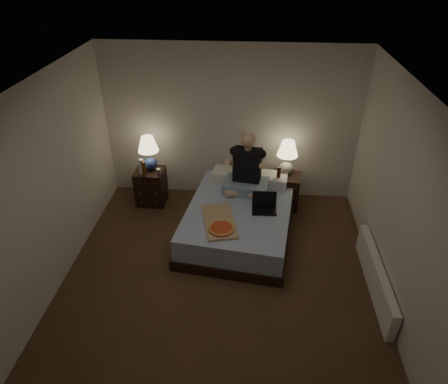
# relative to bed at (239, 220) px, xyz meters

# --- Properties ---
(floor) EXTENTS (4.00, 4.50, 0.00)m
(floor) POSITION_rel_bed_xyz_m (-0.21, -1.11, -0.24)
(floor) COLOR brown
(floor) RESTS_ON ground
(ceiling) EXTENTS (4.00, 4.50, 0.00)m
(ceiling) POSITION_rel_bed_xyz_m (-0.21, -1.11, 2.26)
(ceiling) COLOR white
(ceiling) RESTS_ON ground
(wall_back) EXTENTS (4.00, 0.00, 2.50)m
(wall_back) POSITION_rel_bed_xyz_m (-0.21, 1.14, 1.01)
(wall_back) COLOR silver
(wall_back) RESTS_ON ground
(wall_left) EXTENTS (0.00, 4.50, 2.50)m
(wall_left) POSITION_rel_bed_xyz_m (-2.21, -1.11, 1.01)
(wall_left) COLOR silver
(wall_left) RESTS_ON ground
(wall_right) EXTENTS (0.00, 4.50, 2.50)m
(wall_right) POSITION_rel_bed_xyz_m (1.79, -1.11, 1.01)
(wall_right) COLOR silver
(wall_right) RESTS_ON ground
(bed) EXTENTS (1.68, 2.09, 0.48)m
(bed) POSITION_rel_bed_xyz_m (0.00, 0.00, 0.00)
(bed) COLOR #5B7AB6
(bed) RESTS_ON floor
(nightstand_left) EXTENTS (0.47, 0.42, 0.59)m
(nightstand_left) POSITION_rel_bed_xyz_m (-1.48, 0.73, 0.06)
(nightstand_left) COLOR black
(nightstand_left) RESTS_ON floor
(nightstand_right) EXTENTS (0.49, 0.45, 0.58)m
(nightstand_right) POSITION_rel_bed_xyz_m (0.70, 0.78, 0.05)
(nightstand_right) COLOR black
(nightstand_right) RESTS_ON floor
(lamp_left) EXTENTS (0.35, 0.35, 0.56)m
(lamp_left) POSITION_rel_bed_xyz_m (-1.47, 0.80, 0.63)
(lamp_left) COLOR navy
(lamp_left) RESTS_ON nightstand_left
(lamp_right) EXTENTS (0.33, 0.33, 0.56)m
(lamp_right) POSITION_rel_bed_xyz_m (0.69, 0.85, 0.62)
(lamp_right) COLOR #999A91
(lamp_right) RESTS_ON nightstand_right
(water_bottle) EXTENTS (0.07, 0.07, 0.25)m
(water_bottle) POSITION_rel_bed_xyz_m (-1.56, 0.63, 0.48)
(water_bottle) COLOR white
(water_bottle) RESTS_ON nightstand_left
(soda_can) EXTENTS (0.07, 0.07, 0.10)m
(soda_can) POSITION_rel_bed_xyz_m (-1.29, 0.63, 0.40)
(soda_can) COLOR #A1A19C
(soda_can) RESTS_ON nightstand_left
(beer_bottle_left) EXTENTS (0.06, 0.06, 0.23)m
(beer_bottle_left) POSITION_rel_bed_xyz_m (-1.52, 0.61, 0.47)
(beer_bottle_left) COLOR #5E340D
(beer_bottle_left) RESTS_ON nightstand_left
(beer_bottle_right) EXTENTS (0.06, 0.06, 0.23)m
(beer_bottle_right) POSITION_rel_bed_xyz_m (0.56, 0.63, 0.45)
(beer_bottle_right) COLOR #4E190B
(beer_bottle_right) RESTS_ON nightstand_right
(person) EXTENTS (0.73, 0.62, 0.93)m
(person) POSITION_rel_bed_xyz_m (0.08, 0.44, 0.70)
(person) COLOR black
(person) RESTS_ON bed
(laptop) EXTENTS (0.35, 0.29, 0.24)m
(laptop) POSITION_rel_bed_xyz_m (0.35, -0.08, 0.36)
(laptop) COLOR black
(laptop) RESTS_ON bed
(pizza_box) EXTENTS (0.57, 0.83, 0.08)m
(pizza_box) POSITION_rel_bed_xyz_m (-0.21, -0.59, 0.28)
(pizza_box) COLOR tan
(pizza_box) RESTS_ON bed
(radiator) EXTENTS (0.10, 1.60, 0.40)m
(radiator) POSITION_rel_bed_xyz_m (1.72, -0.99, -0.04)
(radiator) COLOR white
(radiator) RESTS_ON floor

